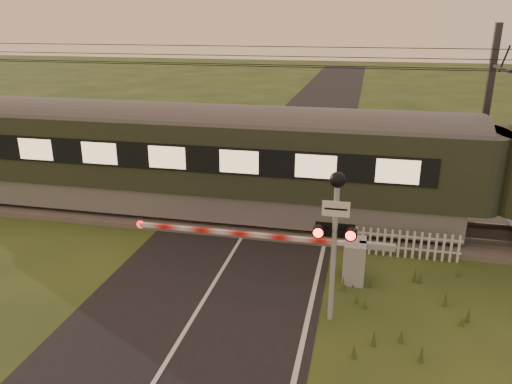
% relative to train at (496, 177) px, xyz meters
% --- Properties ---
extents(ground, '(160.00, 160.00, 0.00)m').
position_rel_train_xyz_m(ground, '(-7.93, -6.50, -2.19)').
color(ground, '#263C17').
rests_on(ground, ground).
extents(road, '(6.00, 140.00, 0.03)m').
position_rel_train_xyz_m(road, '(-7.91, -6.73, -2.18)').
color(road, black).
rests_on(road, ground).
extents(track_bed, '(140.00, 3.40, 0.39)m').
position_rel_train_xyz_m(track_bed, '(-7.93, 0.00, -2.13)').
color(track_bed, '#47423D').
rests_on(track_bed, ground).
extents(overhead_wires, '(120.00, 0.62, 0.62)m').
position_rel_train_xyz_m(overhead_wires, '(-7.93, 0.00, 3.53)').
color(overhead_wires, black).
rests_on(overhead_wires, ground).
extents(train, '(41.03, 2.83, 3.82)m').
position_rel_train_xyz_m(train, '(0.00, 0.00, 0.00)').
color(train, slate).
rests_on(train, ground).
extents(boom_gate, '(7.56, 0.91, 1.21)m').
position_rel_train_xyz_m(boom_gate, '(-4.55, -3.62, -1.53)').
color(boom_gate, gray).
rests_on(boom_gate, ground).
extents(crossing_signal, '(0.96, 0.37, 3.76)m').
position_rel_train_xyz_m(crossing_signal, '(-4.65, -5.72, 0.39)').
color(crossing_signal, gray).
rests_on(crossing_signal, ground).
extents(picket_fence, '(3.46, 0.07, 0.88)m').
position_rel_train_xyz_m(picket_fence, '(-2.78, -1.89, -1.75)').
color(picket_fence, silver).
rests_on(picket_fence, ground).
extents(catenary_mast, '(0.21, 2.46, 6.83)m').
position_rel_train_xyz_m(catenary_mast, '(-0.08, 2.23, 1.36)').
color(catenary_mast, '#2D2D30').
rests_on(catenary_mast, ground).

